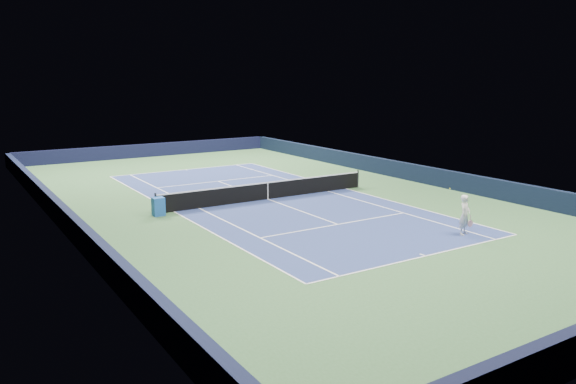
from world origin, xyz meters
TOP-DOWN VIEW (x-y plane):
  - ground at (0.00, 0.00)m, footprint 40.00×40.00m
  - wall_far at (0.00, 19.82)m, footprint 22.00×0.35m
  - wall_right at (10.82, 0.00)m, footprint 0.35×40.00m
  - wall_left at (-10.82, 0.00)m, footprint 0.35×40.00m
  - court_surface at (0.00, 0.00)m, footprint 10.97×23.77m
  - baseline_far at (0.00, 11.88)m, footprint 10.97×0.08m
  - baseline_near at (0.00, -11.88)m, footprint 10.97×0.08m
  - sideline_doubles_right at (5.49, 0.00)m, footprint 0.08×23.77m
  - sideline_doubles_left at (-5.49, 0.00)m, footprint 0.08×23.77m
  - sideline_singles_right at (4.12, 0.00)m, footprint 0.08×23.77m
  - sideline_singles_left at (-4.12, 0.00)m, footprint 0.08×23.77m
  - service_line_far at (0.00, 6.40)m, footprint 8.23×0.08m
  - service_line_near at (0.00, -6.40)m, footprint 8.23×0.08m
  - center_service_line at (0.00, 0.00)m, footprint 0.08×12.80m
  - center_mark_far at (0.00, 11.73)m, footprint 0.08×0.30m
  - center_mark_near at (0.00, -11.73)m, footprint 0.08×0.30m
  - tennis_net at (0.00, 0.00)m, footprint 12.90×0.10m
  - sponsor_cube at (-6.40, -0.35)m, footprint 0.59×0.51m
  - tennis_player at (3.58, -10.63)m, footprint 0.84×1.33m

SIDE VIEW (x-z plane):
  - ground at x=0.00m, z-range 0.00..0.00m
  - court_surface at x=0.00m, z-range 0.00..0.01m
  - baseline_far at x=0.00m, z-range 0.01..0.01m
  - baseline_near at x=0.00m, z-range 0.01..0.01m
  - sideline_doubles_right at x=5.49m, z-range 0.01..0.01m
  - sideline_doubles_left at x=-5.49m, z-range 0.01..0.01m
  - sideline_singles_right at x=4.12m, z-range 0.01..0.01m
  - sideline_singles_left at x=-4.12m, z-range 0.01..0.01m
  - service_line_far at x=0.00m, z-range 0.01..0.01m
  - service_line_near at x=0.00m, z-range 0.01..0.01m
  - center_service_line at x=0.00m, z-range 0.01..0.01m
  - center_mark_far at x=0.00m, z-range 0.01..0.01m
  - center_mark_near at x=0.00m, z-range 0.01..0.01m
  - sponsor_cube at x=-6.40m, z-range 0.00..0.91m
  - tennis_net at x=0.00m, z-range -0.03..1.04m
  - wall_far at x=0.00m, z-range 0.00..1.10m
  - wall_right at x=10.82m, z-range 0.00..1.10m
  - wall_left at x=-10.82m, z-range 0.00..1.10m
  - tennis_player at x=3.58m, z-range -0.06..1.81m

